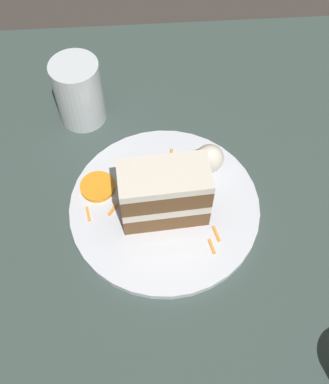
# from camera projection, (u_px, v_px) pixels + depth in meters

# --- Properties ---
(ground_plane) EXTENTS (6.00, 6.00, 0.00)m
(ground_plane) POSITION_uv_depth(u_px,v_px,m) (179.00, 246.00, 0.70)
(ground_plane) COLOR #38332D
(ground_plane) RESTS_ON ground
(dining_table) EXTENTS (1.10, 0.97, 0.04)m
(dining_table) POSITION_uv_depth(u_px,v_px,m) (179.00, 241.00, 0.68)
(dining_table) COLOR #384742
(dining_table) RESTS_ON ground
(plate) EXTENTS (0.29, 0.29, 0.01)m
(plate) POSITION_uv_depth(u_px,v_px,m) (164.00, 206.00, 0.69)
(plate) COLOR silver
(plate) RESTS_ON dining_table
(cake_slice) EXTENTS (0.13, 0.07, 0.10)m
(cake_slice) POSITION_uv_depth(u_px,v_px,m) (164.00, 194.00, 0.63)
(cake_slice) COLOR brown
(cake_slice) RESTS_ON plate
(cream_dollop) EXTENTS (0.05, 0.04, 0.05)m
(cream_dollop) POSITION_uv_depth(u_px,v_px,m) (209.00, 159.00, 0.69)
(cream_dollop) COLOR silver
(cream_dollop) RESTS_ON plate
(orange_garnish) EXTENTS (0.05, 0.05, 0.01)m
(orange_garnish) POSITION_uv_depth(u_px,v_px,m) (98.00, 187.00, 0.69)
(orange_garnish) COLOR orange
(orange_garnish) RESTS_ON plate
(carrot_shreds_scatter) EXTENTS (0.20, 0.19, 0.00)m
(carrot_shreds_scatter) POSITION_uv_depth(u_px,v_px,m) (161.00, 195.00, 0.69)
(carrot_shreds_scatter) COLOR orange
(carrot_shreds_scatter) RESTS_ON plate
(drinking_glass) EXTENTS (0.08, 0.08, 0.12)m
(drinking_glass) POSITION_uv_depth(u_px,v_px,m) (80.00, 96.00, 0.75)
(drinking_glass) COLOR silver
(drinking_glass) RESTS_ON dining_table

